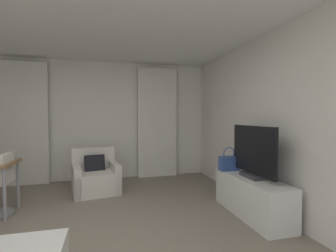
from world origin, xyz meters
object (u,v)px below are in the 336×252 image
tv_console (252,196)px  tv_flatscreen (253,153)px  handbag_primary (229,163)px  armchair (95,177)px

tv_console → tv_flatscreen: size_ratio=1.40×
tv_console → handbag_primary: size_ratio=3.60×
tv_flatscreen → armchair: bearing=142.4°
tv_flatscreen → handbag_primary: (-0.10, 0.49, -0.22)m
tv_flatscreen → handbag_primary: tv_flatscreen is taller
tv_console → tv_flatscreen: (0.00, -0.02, 0.61)m
tv_console → handbag_primary: (-0.10, 0.47, 0.39)m
armchair → tv_flatscreen: tv_flatscreen is taller
armchair → handbag_primary: handbag_primary is taller
armchair → tv_flatscreen: 2.81m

